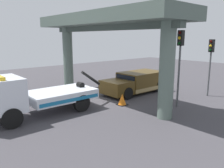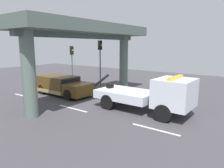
% 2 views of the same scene
% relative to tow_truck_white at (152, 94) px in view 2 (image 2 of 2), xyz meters
% --- Properties ---
extents(ground_plane, '(60.00, 40.00, 0.10)m').
position_rel_tow_truck_white_xyz_m(ground_plane, '(-4.69, 0.01, -1.25)').
color(ground_plane, '#423F44').
extents(lane_stripe_west, '(2.60, 0.16, 0.01)m').
position_rel_tow_truck_white_xyz_m(lane_stripe_west, '(-10.69, -2.30, -1.20)').
color(lane_stripe_west, silver).
rests_on(lane_stripe_west, ground).
extents(lane_stripe_mid, '(2.60, 0.16, 0.01)m').
position_rel_tow_truck_white_xyz_m(lane_stripe_mid, '(-4.69, -2.30, -1.20)').
color(lane_stripe_mid, silver).
rests_on(lane_stripe_mid, ground).
extents(lane_stripe_east, '(2.60, 0.16, 0.01)m').
position_rel_tow_truck_white_xyz_m(lane_stripe_east, '(1.31, -2.30, -1.20)').
color(lane_stripe_east, silver).
rests_on(lane_stripe_east, ground).
extents(tow_truck_white, '(7.26, 2.48, 2.46)m').
position_rel_tow_truck_white_xyz_m(tow_truck_white, '(0.00, 0.00, 0.00)').
color(tow_truck_white, silver).
rests_on(tow_truck_white, ground).
extents(towed_van_green, '(5.22, 2.26, 1.58)m').
position_rel_tow_truck_white_xyz_m(towed_van_green, '(-8.46, 0.01, -0.42)').
color(towed_van_green, '#4C3814').
rests_on(towed_van_green, ground).
extents(overpass_structure, '(3.60, 11.85, 5.78)m').
position_rel_tow_truck_white_xyz_m(overpass_structure, '(-5.40, 0.01, 3.72)').
color(overpass_structure, '#596B60').
rests_on(overpass_structure, ground).
extents(traffic_light_near, '(0.39, 0.32, 4.11)m').
position_rel_tow_truck_white_xyz_m(traffic_light_near, '(-11.67, 4.22, 1.80)').
color(traffic_light_near, '#515456').
rests_on(traffic_light_near, ground).
extents(traffic_light_far, '(0.39, 0.32, 4.65)m').
position_rel_tow_truck_white_xyz_m(traffic_light_far, '(-7.67, 4.22, 2.18)').
color(traffic_light_far, '#515456').
rests_on(traffic_light_far, ground).
extents(traffic_cone_orange, '(0.60, 0.60, 0.71)m').
position_rel_tow_truck_white_xyz_m(traffic_cone_orange, '(-5.34, 1.71, -0.86)').
color(traffic_cone_orange, orange).
rests_on(traffic_cone_orange, ground).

